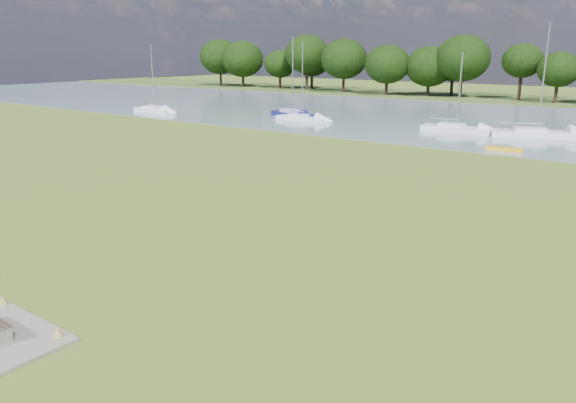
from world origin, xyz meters
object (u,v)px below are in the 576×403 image
Objects in this scene: sailboat_5 at (456,127)px; sailboat_0 at (292,113)px; kayak at (504,149)px; sailboat_4 at (154,109)px; sailboat_2 at (302,117)px; sailboat_6 at (536,132)px.

sailboat_0 is at bearing 176.25° from sailboat_5.
sailboat_4 is at bearing 173.83° from kayak.
sailboat_4 is at bearing -173.76° from sailboat_5.
kayak is at bearing -16.83° from sailboat_2.
sailboat_6 is at bearing 85.37° from kayak.
sailboat_0 is 1.07× the size of sailboat_2.
sailboat_2 reaches higher than kayak.
sailboat_2 is at bearing 161.64° from kayak.
sailboat_0 is at bearing 159.40° from kayak.
sailboat_5 is 6.96m from sailboat_6.
sailboat_6 is at bearing 10.48° from sailboat_4.
sailboat_4 is 1.11× the size of sailboat_5.
kayak is 0.31× the size of sailboat_0.
sailboat_2 is at bearing -177.79° from sailboat_5.
sailboat_0 reaches higher than kayak.
sailboat_2 reaches higher than sailboat_4.
sailboat_0 reaches higher than sailboat_4.
sailboat_0 reaches higher than sailboat_2.
sailboat_0 is 0.91× the size of sailboat_6.
kayak is 0.34× the size of sailboat_4.
kayak is 0.28× the size of sailboat_6.
sailboat_5 is 0.74× the size of sailboat_6.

